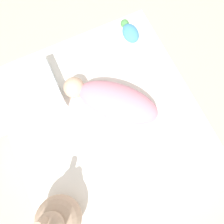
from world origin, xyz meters
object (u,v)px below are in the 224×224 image
object	(u,v)px
pillow	(22,96)
bunny_plush	(58,220)
swaddled_baby	(113,101)
turtle_plush	(130,32)

from	to	relation	value
pillow	bunny_plush	xyz separation A→B (m)	(-0.65, 0.03, 0.07)
swaddled_baby	pillow	distance (m)	0.50
swaddled_baby	turtle_plush	world-z (taller)	swaddled_baby
swaddled_baby	bunny_plush	distance (m)	0.62
swaddled_baby	pillow	size ratio (longest dim) A/B	1.16
swaddled_baby	bunny_plush	bearing A→B (deg)	86.52
pillow	bunny_plush	bearing A→B (deg)	177.44
pillow	turtle_plush	bearing A→B (deg)	-80.45
pillow	turtle_plush	xyz separation A→B (m)	(0.12, -0.71, -0.02)
pillow	turtle_plush	world-z (taller)	pillow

